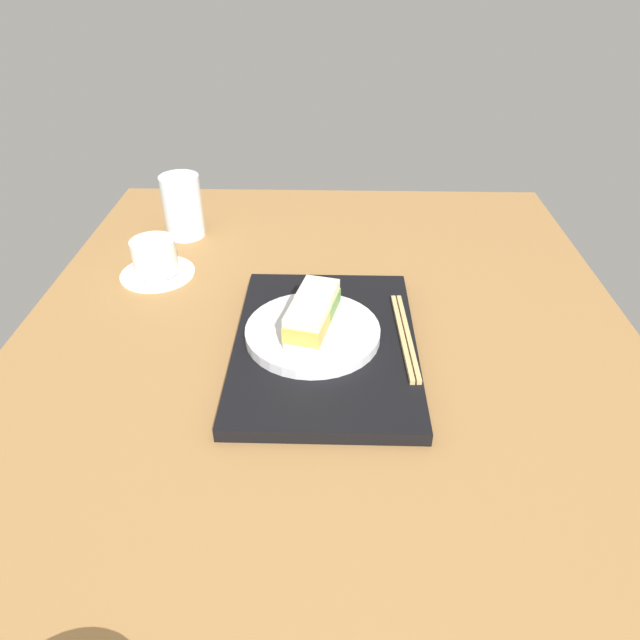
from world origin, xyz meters
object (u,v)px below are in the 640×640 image
drinking_glass (183,206)px  coffee_cup (155,259)px  sandwich_near (307,325)px  sandwich_far (318,303)px  sandwich_plate (313,332)px  chopsticks_pair (405,336)px

drinking_glass → coffee_cup: bearing=173.8°
sandwich_near → sandwich_far: size_ratio=1.04×
coffee_cup → sandwich_plate: bearing=-126.1°
sandwich_near → drinking_glass: 49.64cm
sandwich_far → chopsticks_pair: sandwich_far is taller
coffee_cup → sandwich_near: bearing=-130.3°
chopsticks_pair → drinking_glass: (38.27, 42.08, 4.04)cm
sandwich_plate → coffee_cup: 36.97cm
coffee_cup → drinking_glass: size_ratio=1.07×
sandwich_near → coffee_cup: (24.74, 29.19, -3.15)cm
sandwich_far → drinking_glass: (35.49, 28.72, 0.06)cm
sandwich_near → drinking_glass: (41.41, 27.36, 0.13)cm
sandwich_near → chopsticks_pair: bearing=-78.0°
sandwich_far → chopsticks_pair: (-2.78, -13.36, -3.98)cm
sandwich_plate → sandwich_far: bearing=-12.9°
sandwich_plate → chopsticks_pair: (0.18, -14.04, -0.48)cm
sandwich_far → drinking_glass: bearing=39.0°
coffee_cup → sandwich_far: bearing=-121.6°
chopsticks_pair → drinking_glass: drinking_glass is taller
chopsticks_pair → drinking_glass: bearing=47.7°
sandwich_far → coffee_cup: 36.02cm
sandwich_plate → coffee_cup: bearing=53.9°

